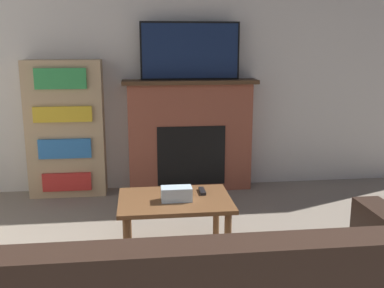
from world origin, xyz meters
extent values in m
cube|color=silver|center=(0.00, 3.63, 1.35)|extent=(6.35, 0.06, 2.70)
cube|color=brown|center=(0.12, 3.49, 0.56)|extent=(1.27, 0.22, 1.11)
cube|color=black|center=(0.12, 3.38, 0.39)|extent=(0.70, 0.01, 0.61)
cube|color=#4C331E|center=(0.12, 3.47, 1.13)|extent=(1.37, 0.28, 0.04)
cube|color=black|center=(0.12, 3.47, 1.44)|extent=(0.99, 0.03, 0.57)
cube|color=#19284C|center=(0.12, 3.46, 1.44)|extent=(0.96, 0.01, 0.53)
cube|color=silver|center=(-0.79, 0.68, 0.56)|extent=(0.36, 0.14, 0.28)
cube|color=brown|center=(-0.16, 2.05, 0.40)|extent=(0.82, 0.59, 0.03)
cylinder|color=brown|center=(-0.51, 1.81, 0.19)|extent=(0.05, 0.05, 0.38)
cylinder|color=brown|center=(0.19, 1.81, 0.19)|extent=(0.05, 0.05, 0.38)
cylinder|color=brown|center=(-0.51, 2.28, 0.19)|extent=(0.05, 0.05, 0.38)
cylinder|color=brown|center=(0.19, 2.28, 0.19)|extent=(0.05, 0.05, 0.38)
cube|color=silver|center=(-0.15, 2.01, 0.46)|extent=(0.22, 0.12, 0.10)
cube|color=black|center=(0.06, 2.16, 0.42)|extent=(0.04, 0.15, 0.02)
cube|color=tan|center=(-1.13, 3.47, 0.68)|extent=(0.75, 0.26, 1.36)
cube|color=red|center=(-1.13, 3.33, 0.17)|extent=(0.47, 0.03, 0.18)
cube|color=#2D70B7|center=(-1.13, 3.33, 0.51)|extent=(0.50, 0.03, 0.19)
cube|color=gold|center=(-1.13, 3.33, 0.85)|extent=(0.55, 0.03, 0.15)
cube|color=green|center=(-1.13, 3.33, 1.19)|extent=(0.48, 0.03, 0.20)
camera|label=1|loc=(-0.41, -1.05, 1.52)|focal=42.00mm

